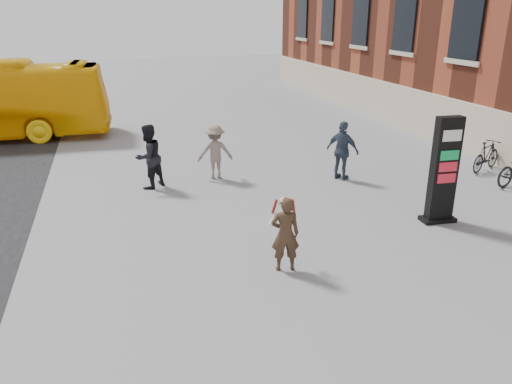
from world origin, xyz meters
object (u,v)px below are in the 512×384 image
object	(u,v)px
pedestrian_a	(149,157)
bike_7	(486,156)
info_pylon	(444,171)
woman	(285,233)
pedestrian_c	(343,151)
pedestrian_b	(215,152)

from	to	relation	value
pedestrian_a	bike_7	world-z (taller)	pedestrian_a
info_pylon	woman	distance (m)	4.65
woman	bike_7	distance (m)	9.52
woman	pedestrian_c	xyz separation A→B (m)	(3.57, 4.92, 0.11)
pedestrian_c	bike_7	world-z (taller)	pedestrian_c
info_pylon	woman	size ratio (longest dim) A/B	1.68
pedestrian_a	pedestrian_b	distance (m)	2.06
info_pylon	pedestrian_b	xyz separation A→B (m)	(-4.57, 4.86, -0.47)
woman	pedestrian_b	distance (m)	6.12
info_pylon	woman	world-z (taller)	info_pylon
pedestrian_a	pedestrian_b	world-z (taller)	pedestrian_a
info_pylon	pedestrian_c	distance (m)	3.79
woman	pedestrian_b	world-z (taller)	pedestrian_b
pedestrian_a	pedestrian_c	size ratio (longest dim) A/B	1.04
info_pylon	woman	xyz separation A→B (m)	(-4.44, -1.25, -0.51)
info_pylon	pedestrian_c	size ratio (longest dim) A/B	1.45
info_pylon	pedestrian_c	world-z (taller)	info_pylon
pedestrian_a	pedestrian_c	distance (m)	5.79
pedestrian_a	bike_7	size ratio (longest dim) A/B	1.13
pedestrian_c	bike_7	distance (m)	4.91
pedestrian_a	pedestrian_c	bearing A→B (deg)	132.54
info_pylon	pedestrian_c	bearing A→B (deg)	107.09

